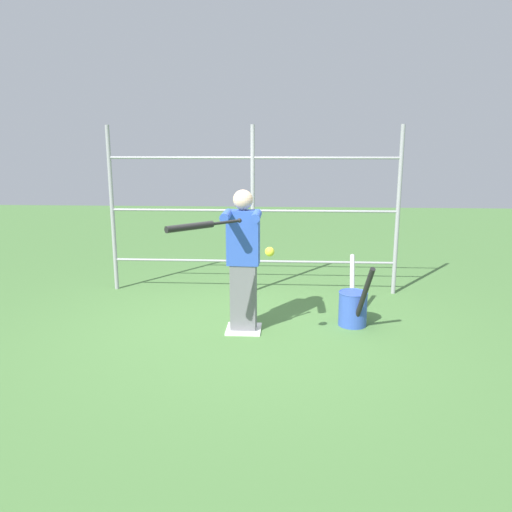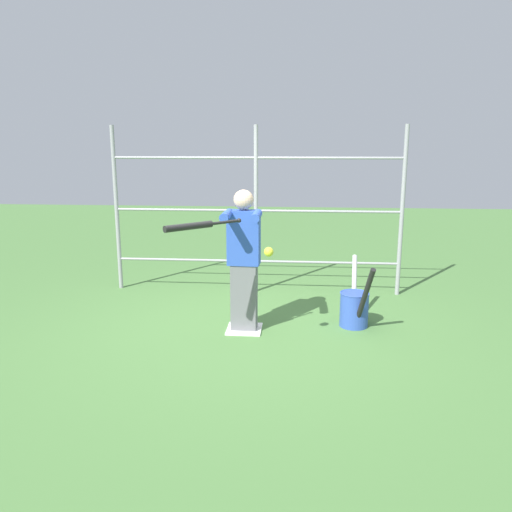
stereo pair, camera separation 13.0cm
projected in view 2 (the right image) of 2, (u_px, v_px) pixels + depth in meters
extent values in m
plane|color=#4C7A3D|center=(244.00, 330.00, 5.81)|extent=(24.00, 24.00, 0.00)
cube|color=white|center=(244.00, 329.00, 5.80)|extent=(0.40, 0.40, 0.02)
cylinder|color=#939399|center=(402.00, 212.00, 6.94)|extent=(0.06, 0.06, 2.38)
cylinder|color=#939399|center=(256.00, 211.00, 7.11)|extent=(0.06, 0.06, 2.38)
cylinder|color=#939399|center=(117.00, 209.00, 7.27)|extent=(0.06, 0.06, 2.38)
cylinder|color=#939399|center=(256.00, 261.00, 7.27)|extent=(4.09, 0.04, 0.04)
cylinder|color=#939399|center=(256.00, 211.00, 7.11)|extent=(4.09, 0.04, 0.04)
cylinder|color=#939399|center=(256.00, 158.00, 6.94)|extent=(4.09, 0.04, 0.04)
cube|color=slate|center=(244.00, 298.00, 5.72)|extent=(0.30, 0.20, 0.78)
cube|color=#2D51B7|center=(244.00, 238.00, 5.57)|extent=(0.37, 0.22, 0.61)
sphere|color=beige|center=(244.00, 200.00, 5.48)|extent=(0.22, 0.22, 0.22)
cylinder|color=#2D51B7|center=(256.00, 216.00, 5.28)|extent=(0.10, 0.44, 0.10)
cylinder|color=#2D51B7|center=(227.00, 215.00, 5.32)|extent=(0.10, 0.44, 0.10)
sphere|color=black|center=(239.00, 221.00, 5.09)|extent=(0.05, 0.05, 0.05)
cylinder|color=black|center=(225.00, 222.00, 4.98)|extent=(0.27, 0.27, 0.03)
cylinder|color=black|center=(189.00, 227.00, 4.70)|extent=(0.41, 0.42, 0.07)
sphere|color=yellow|center=(269.00, 252.00, 4.95)|extent=(0.10, 0.10, 0.10)
cylinder|color=#3351B2|center=(354.00, 310.00, 5.89)|extent=(0.33, 0.33, 0.41)
torus|color=#3351B2|center=(355.00, 293.00, 5.84)|extent=(0.34, 0.34, 0.01)
cylinder|color=#B2B2B7|center=(354.00, 287.00, 6.19)|extent=(0.11, 0.63, 0.71)
cylinder|color=black|center=(364.00, 299.00, 5.57)|extent=(0.18, 0.48, 0.80)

